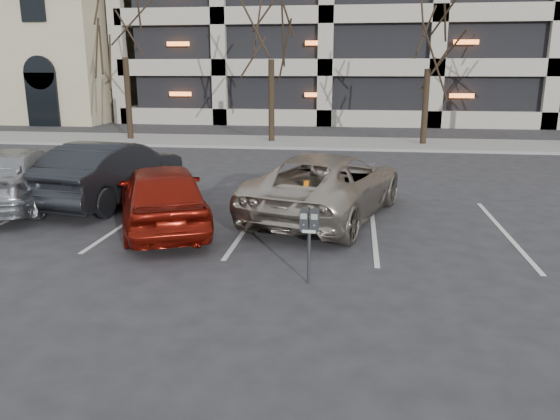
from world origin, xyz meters
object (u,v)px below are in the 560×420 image
object	(u,v)px
tree_a	(122,4)
car_red	(163,196)
parking_meter	(309,227)
car_silver	(18,177)
tree_b	(271,5)
tree_c	(431,19)
suv_silver	(327,185)
car_dark	(112,172)

from	to	relation	value
tree_a	car_red	world-z (taller)	tree_a
parking_meter	car_red	bearing A→B (deg)	145.11
parking_meter	car_silver	bearing A→B (deg)	155.09
parking_meter	tree_b	bearing A→B (deg)	104.08
tree_c	tree_b	bearing A→B (deg)	180.00
tree_b	suv_silver	size ratio (longest dim) A/B	1.43
tree_b	parking_meter	distance (m)	18.21
tree_b	car_silver	xyz separation A→B (m)	(-4.52, -12.96, -5.42)
tree_a	car_red	xyz separation A→B (m)	(6.82, -14.43, -5.60)
tree_b	car_dark	size ratio (longest dim) A/B	1.74
tree_b	parking_meter	size ratio (longest dim) A/B	6.83
tree_b	tree_c	xyz separation A→B (m)	(7.00, 0.00, -0.67)
parking_meter	car_red	xyz separation A→B (m)	(-3.43, 2.71, -0.21)
car_dark	suv_silver	bearing A→B (deg)	-177.39
suv_silver	car_silver	distance (m)	7.83
tree_b	parking_meter	bearing A→B (deg)	-79.26
suv_silver	car_dark	world-z (taller)	car_dark
car_dark	car_silver	world-z (taller)	car_dark
car_red	tree_c	bearing A→B (deg)	-140.34
tree_a	parking_meter	bearing A→B (deg)	-59.12
tree_b	tree_c	world-z (taller)	tree_b
tree_a	car_red	size ratio (longest dim) A/B	2.00
tree_b	car_silver	world-z (taller)	tree_b
tree_c	suv_silver	bearing A→B (deg)	-106.02
tree_a	suv_silver	size ratio (longest dim) A/B	1.47
tree_c	parking_meter	xyz separation A→B (m)	(-3.75, -17.14, -4.54)
suv_silver	car_silver	world-z (taller)	suv_silver
tree_a	car_red	distance (m)	16.91
tree_a	parking_meter	world-z (taller)	tree_a
parking_meter	car_dark	xyz separation A→B (m)	(-5.60, 4.91, -0.15)
parking_meter	tree_a	bearing A→B (deg)	124.23
tree_b	suv_silver	world-z (taller)	tree_b
suv_silver	car_silver	xyz separation A→B (m)	(-7.83, -0.08, -0.01)
tree_c	parking_meter	world-z (taller)	tree_c
tree_b	car_red	bearing A→B (deg)	-90.73
parking_meter	car_red	size ratio (longest dim) A/B	0.28
suv_silver	car_red	xyz separation A→B (m)	(-3.49, -1.55, -0.01)
tree_a	tree_c	world-z (taller)	tree_a
tree_c	car_dark	bearing A→B (deg)	-127.41
suv_silver	car_red	distance (m)	3.82
tree_a	tree_b	distance (m)	7.00
tree_a	car_red	bearing A→B (deg)	-64.72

